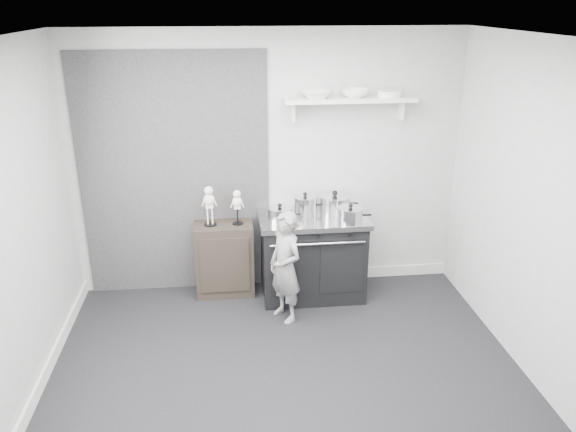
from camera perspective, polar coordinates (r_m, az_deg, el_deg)
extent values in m
plane|color=black|center=(4.79, -0.03, -16.67)|extent=(4.00, 4.00, 0.00)
cube|color=#A2A2A0|center=(5.80, -2.02, 5.26)|extent=(4.00, 0.02, 2.70)
cube|color=#A2A2A0|center=(2.56, 4.68, -17.39)|extent=(4.00, 0.02, 2.70)
cube|color=#A2A2A0|center=(4.38, -27.06, -2.59)|extent=(0.02, 3.60, 2.70)
cube|color=#A2A2A0|center=(4.75, 24.72, -0.43)|extent=(0.02, 3.60, 2.70)
cube|color=silver|center=(3.79, -0.03, 17.53)|extent=(4.00, 3.60, 0.02)
cube|color=black|center=(5.82, -11.38, 3.90)|extent=(1.90, 0.02, 2.50)
cube|color=silver|center=(6.40, 7.14, -5.71)|extent=(2.00, 0.03, 0.12)
cube|color=silver|center=(4.99, -24.29, -16.29)|extent=(0.03, 3.60, 0.12)
cube|color=silver|center=(5.64, 6.29, 11.68)|extent=(1.30, 0.26, 0.04)
cube|color=silver|center=(5.64, 0.53, 10.56)|extent=(0.03, 0.12, 0.20)
cube|color=silver|center=(5.87, 11.44, 10.58)|extent=(0.03, 0.12, 0.20)
cube|color=black|center=(5.88, 2.48, -4.27)|extent=(1.04, 0.62, 0.83)
cube|color=silver|center=(5.70, 2.55, -0.26)|extent=(1.10, 0.66, 0.05)
cube|color=black|center=(5.56, 0.42, -5.58)|extent=(0.44, 0.02, 0.54)
cube|color=black|center=(5.64, 5.48, -5.29)|extent=(0.44, 0.02, 0.54)
cylinder|color=silver|center=(5.44, 3.08, -2.85)|extent=(0.93, 0.02, 0.02)
cylinder|color=black|center=(5.38, -0.20, -2.13)|extent=(0.04, 0.03, 0.04)
cylinder|color=black|center=(5.42, 3.07, -1.98)|extent=(0.04, 0.03, 0.04)
cylinder|color=black|center=(5.48, 6.29, -1.83)|extent=(0.04, 0.03, 0.04)
cube|color=black|center=(5.95, -6.44, -4.34)|extent=(0.60, 0.35, 0.78)
imported|color=gray|center=(5.37, -0.27, -5.22)|extent=(0.43, 0.48, 1.11)
cylinder|color=silver|center=(5.54, -0.84, 0.10)|extent=(0.24, 0.24, 0.13)
cylinder|color=silver|center=(5.51, -0.84, 0.80)|extent=(0.24, 0.24, 0.02)
sphere|color=black|center=(5.50, -0.85, 1.08)|extent=(0.04, 0.04, 0.04)
cylinder|color=black|center=(5.56, 0.79, 0.16)|extent=(0.10, 0.02, 0.02)
cylinder|color=silver|center=(5.75, 1.74, 1.10)|extent=(0.24, 0.24, 0.17)
cylinder|color=silver|center=(5.72, 1.75, 1.95)|extent=(0.25, 0.25, 0.02)
sphere|color=black|center=(5.71, 1.75, 2.23)|extent=(0.04, 0.04, 0.04)
cylinder|color=black|center=(5.78, 3.31, 1.16)|extent=(0.10, 0.02, 0.02)
cylinder|color=silver|center=(5.82, 4.75, 1.22)|extent=(0.31, 0.31, 0.15)
cylinder|color=silver|center=(5.79, 4.77, 2.00)|extent=(0.32, 0.32, 0.02)
sphere|color=black|center=(5.78, 4.78, 2.33)|extent=(0.06, 0.06, 0.06)
cylinder|color=black|center=(5.86, 6.63, 1.29)|extent=(0.10, 0.02, 0.02)
cylinder|color=silver|center=(5.55, 6.34, 0.03)|extent=(0.24, 0.24, 0.14)
cylinder|color=silver|center=(5.52, 6.37, 0.77)|extent=(0.25, 0.25, 0.02)
sphere|color=black|center=(5.51, 6.39, 1.06)|extent=(0.04, 0.04, 0.04)
cylinder|color=black|center=(5.58, 7.97, 0.10)|extent=(0.10, 0.02, 0.02)
imported|color=white|center=(5.57, 2.84, 12.24)|extent=(0.29, 0.29, 0.07)
imported|color=white|center=(5.64, 6.81, 12.29)|extent=(0.26, 0.26, 0.08)
cylinder|color=white|center=(5.73, 10.21, 12.14)|extent=(0.24, 0.24, 0.06)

